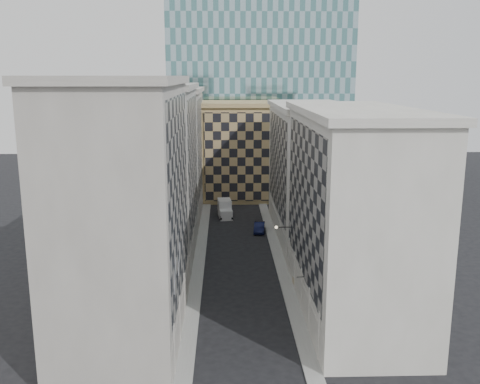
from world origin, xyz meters
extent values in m
cube|color=gray|center=(-5.25, 30.00, 0.07)|extent=(1.50, 100.00, 0.15)
cube|color=gray|center=(5.25, 30.00, 0.07)|extent=(1.50, 100.00, 0.15)
cube|color=gray|center=(-11.00, 11.00, 11.50)|extent=(10.00, 22.00, 23.00)
cube|color=gray|center=(-6.12, 11.00, 13.00)|extent=(0.25, 19.36, 18.00)
cube|color=gray|center=(-6.20, 11.00, 1.60)|extent=(0.45, 21.12, 3.20)
cube|color=gray|center=(-11.00, 11.00, 23.35)|extent=(10.80, 22.80, 0.70)
cylinder|color=gray|center=(-6.35, 2.75, 2.20)|extent=(0.90, 0.90, 4.40)
cylinder|color=gray|center=(-6.35, 8.25, 2.20)|extent=(0.90, 0.90, 4.40)
cylinder|color=gray|center=(-6.35, 13.75, 2.20)|extent=(0.90, 0.90, 4.40)
cylinder|color=gray|center=(-6.35, 19.25, 2.20)|extent=(0.90, 0.90, 4.40)
cube|color=gray|center=(-11.00, 33.00, 11.00)|extent=(10.00, 22.00, 22.00)
cube|color=gray|center=(-6.12, 33.00, 12.50)|extent=(0.25, 19.36, 17.00)
cube|color=gray|center=(-6.20, 33.00, 1.60)|extent=(0.45, 21.12, 3.20)
cube|color=gray|center=(-11.00, 33.00, 22.35)|extent=(10.80, 22.80, 0.70)
cylinder|color=gray|center=(-6.35, 24.75, 2.20)|extent=(0.90, 0.90, 4.40)
cylinder|color=gray|center=(-6.35, 30.25, 2.20)|extent=(0.90, 0.90, 4.40)
cylinder|color=gray|center=(-6.35, 35.75, 2.20)|extent=(0.90, 0.90, 4.40)
cylinder|color=gray|center=(-6.35, 41.25, 2.20)|extent=(0.90, 0.90, 4.40)
cube|color=gray|center=(-11.00, 55.00, 10.50)|extent=(10.00, 22.00, 21.00)
cube|color=gray|center=(-6.12, 55.00, 12.00)|extent=(0.25, 19.36, 16.00)
cube|color=gray|center=(-6.20, 55.00, 1.60)|extent=(0.45, 21.12, 3.20)
cube|color=gray|center=(-11.00, 55.00, 21.35)|extent=(10.80, 22.80, 0.70)
cylinder|color=gray|center=(-6.35, 46.75, 2.20)|extent=(0.90, 0.90, 4.40)
cylinder|color=gray|center=(-6.35, 52.25, 2.20)|extent=(0.90, 0.90, 4.40)
cylinder|color=gray|center=(-6.35, 57.75, 2.20)|extent=(0.90, 0.90, 4.40)
cylinder|color=gray|center=(-6.35, 63.25, 2.20)|extent=(0.90, 0.90, 4.40)
cube|color=#BBB7AB|center=(11.00, 15.00, 10.00)|extent=(10.00, 26.00, 20.00)
cube|color=gray|center=(6.12, 15.00, 11.50)|extent=(0.25, 22.88, 15.00)
cube|color=#BBB7AB|center=(6.20, 15.00, 1.60)|extent=(0.45, 24.96, 3.20)
cube|color=#BBB7AB|center=(11.00, 15.00, 20.35)|extent=(10.80, 26.80, 0.70)
cylinder|color=#BBB7AB|center=(6.35, 4.60, 2.20)|extent=(0.90, 0.90, 4.40)
cylinder|color=#BBB7AB|center=(6.35, 9.80, 2.20)|extent=(0.90, 0.90, 4.40)
cylinder|color=#BBB7AB|center=(6.35, 15.00, 2.20)|extent=(0.90, 0.90, 4.40)
cylinder|color=#BBB7AB|center=(6.35, 20.20, 2.20)|extent=(0.90, 0.90, 4.40)
cylinder|color=#BBB7AB|center=(6.35, 25.40, 2.20)|extent=(0.90, 0.90, 4.40)
cube|color=#BBB7AB|center=(11.00, 42.00, 9.50)|extent=(10.00, 28.00, 19.00)
cube|color=gray|center=(6.12, 42.00, 11.00)|extent=(0.25, 24.64, 14.00)
cube|color=#BBB7AB|center=(6.20, 42.00, 1.60)|extent=(0.45, 26.88, 3.20)
cube|color=#BBB7AB|center=(11.00, 42.00, 19.35)|extent=(10.80, 28.80, 0.70)
cube|color=#9D8353|center=(2.00, 68.00, 9.00)|extent=(16.00, 14.00, 18.00)
cube|color=tan|center=(2.00, 60.90, 9.00)|extent=(15.20, 0.25, 16.50)
cube|color=#9D8353|center=(2.00, 68.00, 18.40)|extent=(16.80, 14.80, 0.80)
cube|color=#312C26|center=(0.00, 82.00, 14.00)|extent=(6.00, 6.00, 28.00)
cube|color=#312C26|center=(0.00, 82.00, 28.70)|extent=(7.00, 7.00, 1.40)
cone|color=#312C26|center=(0.00, 82.00, 39.40)|extent=(7.20, 7.20, 20.00)
cylinder|color=gray|center=(-5.90, 4.00, 8.00)|extent=(0.10, 2.33, 2.33)
cylinder|color=gray|center=(-5.90, 8.00, 8.00)|extent=(0.10, 2.33, 2.33)
cylinder|color=black|center=(5.10, 24.00, 6.20)|extent=(1.80, 0.08, 0.08)
sphere|color=#FFE5B2|center=(4.20, 24.00, 6.20)|extent=(0.36, 0.36, 0.36)
cube|color=silver|center=(-1.67, 50.51, 0.84)|extent=(2.27, 2.44, 1.68)
cube|color=silver|center=(-1.91, 52.93, 1.45)|extent=(2.47, 3.56, 2.90)
cylinder|color=black|center=(-2.53, 49.68, 0.42)|extent=(0.36, 0.86, 0.84)
cylinder|color=black|center=(-0.67, 49.86, 0.42)|extent=(0.36, 0.86, 0.84)
cylinder|color=black|center=(-2.95, 53.95, 0.42)|extent=(0.36, 0.86, 0.84)
cylinder|color=black|center=(-1.09, 54.14, 0.42)|extent=(0.36, 0.86, 0.84)
imported|color=#0E1335|center=(3.47, 42.99, 0.75)|extent=(2.07, 4.71, 1.51)
cylinder|color=black|center=(5.60, 13.22, 4.17)|extent=(0.74, 0.15, 0.06)
cube|color=tan|center=(4.90, 13.22, 3.80)|extent=(0.13, 0.65, 0.64)
camera|label=1|loc=(-1.86, -36.55, 23.69)|focal=40.00mm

